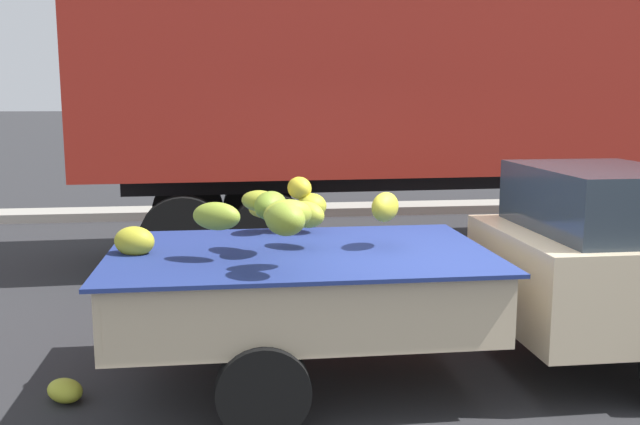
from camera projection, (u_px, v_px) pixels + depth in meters
The scene contains 5 objects.
ground at pixel (476, 387), 5.55m from camera, with size 220.00×220.00×0.00m, color #28282B.
curb_strip at pixel (329, 209), 13.74m from camera, with size 80.00×0.80×0.16m, color gray.
pickup_truck at pixel (549, 267), 5.74m from camera, with size 5.18×1.94×1.70m.
semi_trailer at pixel (508, 77), 10.10m from camera, with size 12.08×2.98×3.95m.
fallen_banana_bunch_near_tailgate at pixel (65, 391), 5.27m from camera, with size 0.34×0.23×0.17m, color gold.
Camera 1 is at (-1.89, -5.05, 2.26)m, focal length 39.42 mm.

